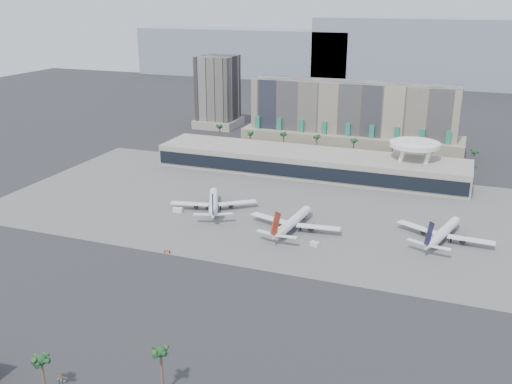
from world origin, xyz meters
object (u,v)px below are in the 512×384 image
(airliner_left, at_px, (214,202))
(airliner_right, at_px, (443,232))
(service_vehicle_b, at_px, (315,244))
(taxiway_sign, at_px, (167,252))
(service_vehicle_a, at_px, (178,210))
(airliner_centre, at_px, (293,222))

(airliner_left, xyz_separation_m, airliner_right, (100.89, 0.59, -0.00))
(airliner_left, distance_m, service_vehicle_b, 58.57)
(airliner_right, relative_size, taxiway_sign, 17.37)
(service_vehicle_b, height_order, taxiway_sign, service_vehicle_b)
(airliner_left, relative_size, taxiway_sign, 16.64)
(service_vehicle_a, distance_m, service_vehicle_b, 69.46)
(airliner_centre, bearing_deg, airliner_left, 172.68)
(service_vehicle_a, relative_size, taxiway_sign, 1.83)
(service_vehicle_b, bearing_deg, airliner_right, 45.63)
(airliner_left, xyz_separation_m, airliner_centre, (41.08, -9.78, 0.05))
(airliner_right, bearing_deg, service_vehicle_b, -138.31)
(airliner_centre, bearing_deg, airliner_right, 15.91)
(airliner_left, bearing_deg, airliner_centre, -37.26)
(service_vehicle_a, bearing_deg, airliner_right, -2.63)
(service_vehicle_b, bearing_deg, airliner_centre, 154.81)
(airliner_right, relative_size, service_vehicle_b, 11.79)
(airliner_centre, height_order, service_vehicle_b, airliner_centre)
(service_vehicle_b, relative_size, taxiway_sign, 1.47)
(airliner_left, distance_m, service_vehicle_a, 16.59)
(service_vehicle_b, bearing_deg, taxiway_sign, -133.44)
(airliner_centre, relative_size, service_vehicle_b, 12.23)
(airliner_left, height_order, service_vehicle_a, airliner_left)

